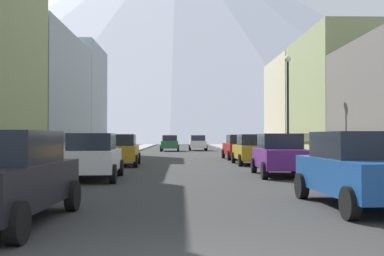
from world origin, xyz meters
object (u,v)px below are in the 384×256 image
(streetlamp_right, at_px, (288,93))
(pedestrian_0, at_px, (81,149))
(car_left_0, at_px, (3,177))
(pedestrian_1, at_px, (24,158))
(car_right_2, at_px, (252,149))
(car_right_0, at_px, (360,169))
(car_driving_0, at_px, (170,143))
(car_left_1, at_px, (93,156))
(car_driving_1, at_px, (198,143))
(car_left_2, at_px, (121,150))
(car_right_1, at_px, (280,154))
(car_right_3, at_px, (239,147))
(potted_plant_0, at_px, (44,158))

(streetlamp_right, bearing_deg, pedestrian_0, 166.92)
(car_left_0, relative_size, pedestrian_0, 2.62)
(pedestrian_1, bearing_deg, car_right_2, 44.29)
(car_right_0, xyz_separation_m, car_driving_0, (-5.40, 41.81, 0.00))
(car_right_0, distance_m, car_driving_0, 42.16)
(car_right_2, bearing_deg, car_left_1, -129.31)
(car_driving_1, relative_size, pedestrian_0, 2.59)
(car_left_2, height_order, pedestrian_0, pedestrian_0)
(pedestrian_1, bearing_deg, car_left_0, -74.24)
(car_left_1, distance_m, car_left_2, 8.48)
(car_left_0, height_order, car_driving_1, same)
(streetlamp_right, bearing_deg, pedestrian_1, -147.45)
(car_right_1, xyz_separation_m, car_driving_0, (-5.40, 32.97, 0.00))
(car_right_1, distance_m, car_right_3, 14.14)
(potted_plant_0, bearing_deg, car_driving_0, 79.77)
(potted_plant_0, bearing_deg, car_right_0, -47.73)
(car_driving_1, relative_size, pedestrian_1, 2.83)
(car_driving_1, xyz_separation_m, pedestrian_0, (-7.85, -27.00, 0.04))
(car_right_2, distance_m, car_driving_0, 25.85)
(car_right_0, xyz_separation_m, car_right_3, (0.00, 22.98, 0.00))
(car_driving_0, distance_m, streetlamp_right, 28.71)
(car_left_1, relative_size, streetlamp_right, 0.76)
(car_left_2, bearing_deg, car_driving_0, 85.18)
(car_driving_0, distance_m, car_driving_1, 3.78)
(car_driving_0, bearing_deg, car_right_1, -80.70)
(car_right_1, distance_m, pedestrian_1, 10.27)
(car_driving_1, height_order, potted_plant_0, car_driving_1)
(potted_plant_0, bearing_deg, car_right_2, 23.29)
(car_left_1, xyz_separation_m, car_right_1, (7.60, 1.59, 0.00))
(car_driving_0, relative_size, streetlamp_right, 0.75)
(car_right_3, bearing_deg, car_right_2, -90.01)
(car_driving_0, bearing_deg, potted_plant_0, -100.23)
(car_left_1, bearing_deg, car_left_2, 90.00)
(car_right_3, relative_size, car_driving_0, 1.01)
(car_driving_0, height_order, potted_plant_0, car_driving_0)
(pedestrian_0, bearing_deg, car_left_2, -23.96)
(pedestrian_0, bearing_deg, car_left_0, -82.56)
(car_left_0, bearing_deg, car_driving_0, 87.13)
(car_left_0, height_order, car_right_2, same)
(car_right_2, distance_m, car_right_3, 6.45)
(streetlamp_right, bearing_deg, car_left_2, 170.05)
(car_right_0, relative_size, car_driving_1, 1.01)
(car_right_3, distance_m, streetlamp_right, 9.50)
(car_right_3, height_order, pedestrian_0, pedestrian_0)
(car_left_2, height_order, pedestrian_1, car_left_2)
(car_right_1, bearing_deg, car_right_0, -90.03)
(pedestrian_0, distance_m, streetlamp_right, 12.29)
(car_right_0, relative_size, pedestrian_0, 2.63)
(car_right_2, relative_size, car_driving_0, 1.00)
(potted_plant_0, distance_m, pedestrian_1, 5.22)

